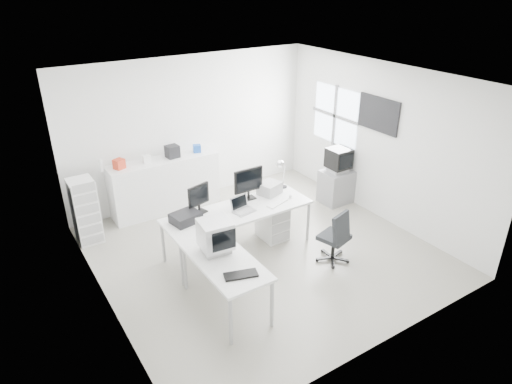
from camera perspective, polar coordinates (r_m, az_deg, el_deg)
floor at (r=7.54m, az=0.83°, el=-7.42°), size 5.00×5.00×0.01m
ceiling at (r=6.44m, az=0.99°, el=13.88°), size 5.00×5.00×0.01m
back_wall at (r=8.93m, az=-8.08°, el=7.75°), size 5.00×0.02×2.80m
left_wall at (r=6.00m, az=-19.45°, el=-2.89°), size 0.02×5.00×2.80m
right_wall at (r=8.42m, az=15.30°, el=5.97°), size 0.02×5.00×2.80m
window at (r=9.15m, az=9.86°, el=9.38°), size 0.02×1.20×1.10m
wall_picture at (r=8.32m, az=15.06°, el=9.38°), size 0.04×0.90×0.60m
main_desk at (r=7.37m, az=-2.21°, el=-4.84°), size 2.40×0.80×0.75m
side_desk at (r=6.23m, az=-3.78°, el=-11.35°), size 0.70×1.40×0.75m
drawer_pedestal at (r=7.77m, az=2.06°, el=-3.73°), size 0.40×0.50×0.60m
inkjet_printer at (r=6.90m, az=-8.78°, el=-3.17°), size 0.47×0.39×0.15m
lcd_monitor_small at (r=7.05m, az=-7.18°, el=-0.83°), size 0.44×0.32×0.49m
lcd_monitor_large at (r=7.42m, az=-0.95°, el=1.03°), size 0.52×0.21×0.54m
laptop at (r=7.08m, az=-1.51°, el=-1.63°), size 0.42×0.43×0.24m
white_keyboard at (r=7.39m, az=2.68°, el=-1.39°), size 0.43×0.25×0.02m
white_mouse at (r=7.57m, az=4.32°, el=-0.54°), size 0.06×0.06×0.06m
laser_printer at (r=7.67m, az=1.71°, el=0.47°), size 0.43×0.40×0.20m
desk_lamp at (r=7.86m, az=3.51°, el=2.06°), size 0.19×0.19×0.44m
crt_monitor at (r=6.08m, az=-5.11°, el=-5.61°), size 0.43×0.43×0.45m
black_keyboard at (r=5.72m, az=-1.90°, el=-10.31°), size 0.45×0.28×0.03m
office_chair at (r=7.19m, az=9.75°, el=-5.28°), size 0.66×0.66×0.93m
tv_cabinet at (r=9.10m, az=10.02°, el=0.70°), size 0.60×0.49×0.65m
crt_tv at (r=8.89m, az=10.29°, el=3.92°), size 0.50×0.48×0.45m
sideboard at (r=8.76m, az=-11.29°, el=0.91°), size 2.05×0.51×1.03m
clutter_box_a at (r=8.31m, az=-16.74°, el=3.38°), size 0.22×0.21×0.17m
clutter_box_b at (r=8.45m, az=-13.51°, el=4.01°), size 0.14×0.12×0.14m
clutter_box_c at (r=8.59m, az=-10.42°, el=5.01°), size 0.24×0.23×0.23m
clutter_box_d at (r=8.79m, az=-7.40°, el=5.41°), size 0.17×0.16×0.14m
clutter_bottle at (r=8.27m, az=-18.81°, el=3.15°), size 0.07×0.07×0.22m
filing_cabinet at (r=8.08m, az=-20.56°, el=-2.23°), size 0.39×0.46×1.11m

